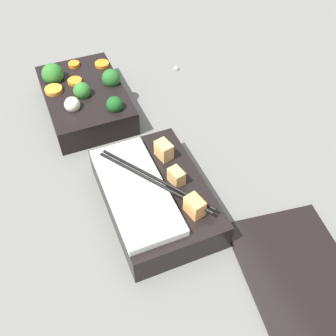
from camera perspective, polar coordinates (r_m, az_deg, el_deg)
The scene contains 5 objects.
ground_plane at distance 0.69m, azimuth -7.06°, elevation 1.44°, with size 3.00×3.00×0.00m, color slate.
bento_tray_vegetable at distance 0.78m, azimuth -12.00°, elevation 9.97°, with size 0.22×0.15×0.08m.
bento_tray_rice at distance 0.59m, azimuth -2.07°, elevation -3.99°, with size 0.22×0.14×0.08m.
bento_lid at distance 0.57m, azimuth 18.84°, elevation -15.15°, with size 0.21×0.14×0.01m, color black.
pebble_2 at distance 0.89m, azimuth 1.21°, elevation 14.35°, with size 0.01×0.01×0.01m, color gray.
Camera 1 is at (0.47, -0.10, 0.49)m, focal length 42.00 mm.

